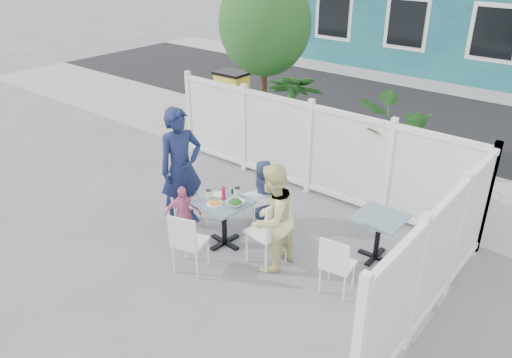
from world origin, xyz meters
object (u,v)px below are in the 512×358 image
Objects in this scene: chair_near at (187,239)px; woman at (272,218)px; chair_back at (263,192)px; spare_table at (379,226)px; chair_right at (271,228)px; chair_left at (187,195)px; man at (181,168)px; toddler at (183,214)px; boy at (264,190)px; utility_cabinet at (232,101)px; main_table at (224,211)px.

woman reaches higher than chair_near.
chair_back is 0.63× the size of woman.
chair_back is at bearing -172.13° from spare_table.
spare_table is at bearing -38.39° from chair_right.
woman reaches higher than chair_left.
chair_near is 1.38m from man.
chair_left is 1.03× the size of chair_near.
chair_near is (0.02, -1.62, -0.04)m from chair_back.
spare_table is at bearing 135.33° from woman.
woman is at bearing -30.07° from toddler.
boy is at bearing -175.82° from spare_table.
chair_right reaches higher than toddler.
utility_cabinet is 0.83× the size of woman.
chair_left is (-0.80, 0.03, -0.02)m from main_table.
chair_back is (0.07, 0.81, 0.01)m from main_table.
man is at bearing -92.94° from woman.
chair_back reaches higher than chair_near.
man is at bearing 95.97° from chair_right.
utility_cabinet is at bearing -20.12° from chair_back.
man is (-0.98, -0.76, 0.39)m from chair_back.
chair_near is (0.09, -0.81, -0.03)m from main_table.
main_table is 0.81× the size of chair_near.
chair_left is 1.63m from chair_right.
woman reaches higher than chair_right.
utility_cabinet reaches higher than chair_left.
spare_table is (5.07, -2.69, -0.10)m from utility_cabinet.
spare_table is 2.87m from chair_left.
utility_cabinet is 1.41× the size of chair_near.
chair_left is 0.42m from man.
utility_cabinet is at bearing -138.50° from chair_left.
man is at bearing -93.54° from chair_left.
boy is (-0.01, 0.92, -0.05)m from main_table.
utility_cabinet is 4.39m from chair_back.
chair_right is 1.12× the size of toddler.
chair_left is 0.91× the size of boy.
chair_near is at bearing 112.58° from chair_back.
chair_right is at bearing 153.46° from boy.
utility_cabinet is 1.24× the size of chair_right.
chair_back reaches higher than main_table.
chair_near is (0.88, -0.84, -0.01)m from chair_left.
chair_left is 0.91× the size of chair_right.
chair_left reaches higher than chair_near.
toddler is (0.40, -0.38, -0.49)m from man.
toddler reaches higher than main_table.
chair_back reaches higher than chair_left.
chair_right is at bearing -135.35° from spare_table.
chair_near is (-1.80, -1.87, -0.01)m from spare_table.
woman reaches higher than chair_back.
boy is at bearing -137.73° from woman.
chair_right is at bearing 156.25° from chair_back.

